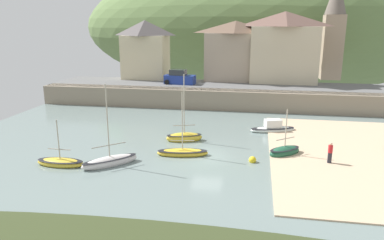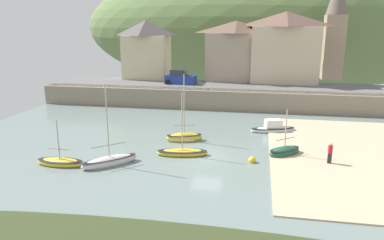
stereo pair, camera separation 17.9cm
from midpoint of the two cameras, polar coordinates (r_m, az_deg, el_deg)
The scene contains 16 objects.
ground at distance 21.12m, azimuth 2.68°, elevation -14.27°, with size 48.00×41.00×0.61m.
quay_seawall at distance 46.42m, azimuth 5.54°, elevation 3.47°, with size 48.00×9.40×2.40m.
hillside_backdrop at distance 83.08m, azimuth 11.92°, elevation 13.90°, with size 80.00×44.00×27.30m.
waterfront_building_left at distance 55.70m, azimuth -6.99°, elevation 10.87°, with size 6.61×5.04×8.43m.
waterfront_building_centre at distance 53.30m, azimuth 6.94°, elevation 10.63°, with size 8.57×4.81×8.34m.
waterfront_building_right at distance 53.26m, azimuth 14.30°, elevation 10.95°, with size 9.25×6.10×9.57m.
church_with_spire at distance 58.02m, azimuth 21.41°, elevation 13.37°, with size 3.00×3.00×14.64m.
rowboat_small_beached at distance 28.61m, azimuth -12.49°, elevation -6.25°, with size 3.96×3.78×6.44m.
sailboat_far_left at distance 30.02m, azimuth -1.35°, elevation -5.03°, with size 4.32×1.99×5.38m.
dinghy_open_wooden at distance 30.92m, azimuth 14.31°, elevation -4.77°, with size 3.08×2.84×4.02m.
sailboat_white_hull at distance 37.31m, azimuth 12.59°, elevation -1.26°, with size 4.73×2.68×1.35m.
motorboat_with_cabin at distance 29.71m, azimuth -19.60°, elevation -6.16°, with size 3.74×1.41×3.72m.
sailboat_blue_trim at distance 33.59m, azimuth -1.06°, elevation -2.67°, with size 3.49×2.16×6.32m.
parked_car_near_slipway at distance 50.20m, azimuth -1.73°, elevation 6.53°, with size 4.27×2.15×1.95m.
person_on_slipway at distance 29.78m, azimuth 20.80°, elevation -4.67°, with size 0.34×0.34×1.62m.
mooring_buoy at distance 28.93m, azimuth 9.50°, elevation -6.16°, with size 0.57×0.57×0.57m.
Camera 2 is at (3.88, -27.85, 10.42)m, focal length 34.38 mm.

